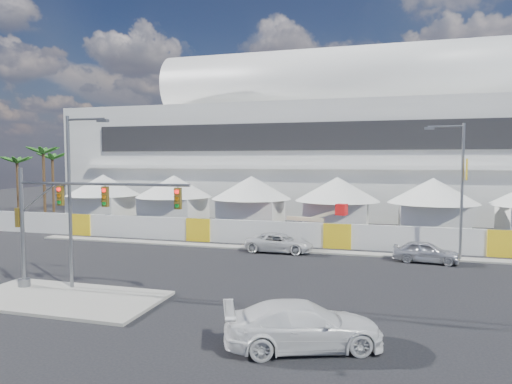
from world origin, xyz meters
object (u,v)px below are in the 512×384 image
(traffic_mast, at_px, (58,220))
(streetlight_median, at_px, (73,190))
(sedan_silver, at_px, (426,252))
(pickup_curb, at_px, (279,243))
(streetlight_curb, at_px, (459,181))
(boom_lift, at_px, (301,229))
(lot_car_c, at_px, (119,223))
(pickup_near, at_px, (303,325))

(traffic_mast, bearing_deg, streetlight_median, 46.86)
(sedan_silver, relative_size, traffic_mast, 0.43)
(pickup_curb, distance_m, streetlight_curb, 13.70)
(streetlight_median, distance_m, boom_lift, 21.72)
(streetlight_median, bearing_deg, sedan_silver, 33.17)
(sedan_silver, relative_size, boom_lift, 0.64)
(traffic_mast, distance_m, streetlight_curb, 26.06)
(pickup_curb, xyz_separation_m, lot_car_c, (-18.31, 6.64, -0.02))
(lot_car_c, relative_size, boom_lift, 0.71)
(traffic_mast, xyz_separation_m, streetlight_median, (0.54, 0.57, 1.60))
(sedan_silver, relative_size, streetlight_curb, 0.46)
(pickup_curb, distance_m, boom_lift, 6.15)
(pickup_near, relative_size, lot_car_c, 1.23)
(sedan_silver, bearing_deg, traffic_mast, 129.45)
(sedan_silver, height_order, boom_lift, boom_lift)
(boom_lift, bearing_deg, pickup_near, -64.12)
(lot_car_c, distance_m, boom_lift, 18.91)
(lot_car_c, distance_m, streetlight_curb, 32.04)
(sedan_silver, distance_m, pickup_near, 17.54)
(sedan_silver, relative_size, streetlight_median, 0.47)
(lot_car_c, bearing_deg, boom_lift, -75.80)
(streetlight_curb, distance_m, boom_lift, 14.15)
(sedan_silver, bearing_deg, streetlight_curb, -50.88)
(sedan_silver, xyz_separation_m, lot_car_c, (-28.92, 7.40, -0.04))
(pickup_curb, distance_m, pickup_near, 18.04)
(traffic_mast, height_order, boom_lift, traffic_mast)
(pickup_curb, bearing_deg, traffic_mast, 146.17)
(pickup_near, bearing_deg, boom_lift, -11.05)
(pickup_near, xyz_separation_m, streetlight_median, (-13.27, 4.21, 4.61))
(streetlight_curb, bearing_deg, sedan_silver, -146.71)
(pickup_near, height_order, streetlight_curb, streetlight_curb)
(pickup_curb, relative_size, boom_lift, 0.76)
(lot_car_c, xyz_separation_m, traffic_mast, (9.43, -20.36, 3.17))
(pickup_near, xyz_separation_m, streetlight_curb, (7.85, 18.02, 4.73))
(sedan_silver, height_order, pickup_near, pickup_near)
(pickup_near, relative_size, streetlight_curb, 0.62)
(sedan_silver, bearing_deg, streetlight_median, 129.00)
(pickup_near, distance_m, streetlight_median, 14.67)
(traffic_mast, relative_size, boom_lift, 1.50)
(lot_car_c, height_order, traffic_mast, traffic_mast)
(pickup_near, bearing_deg, lot_car_c, 22.56)
(pickup_curb, bearing_deg, sedan_silver, -94.99)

